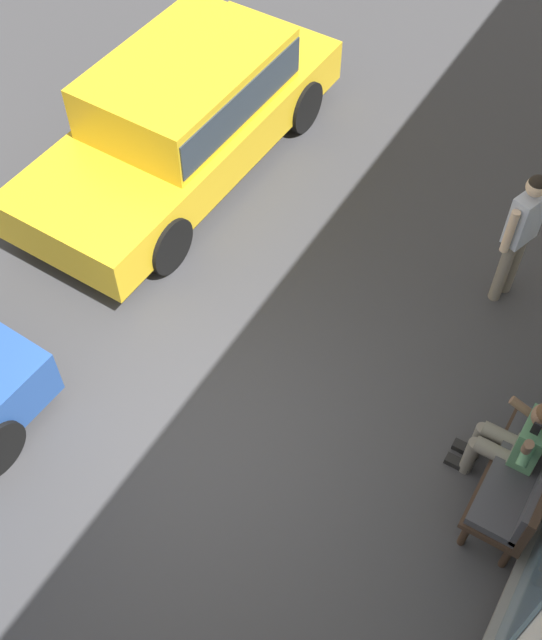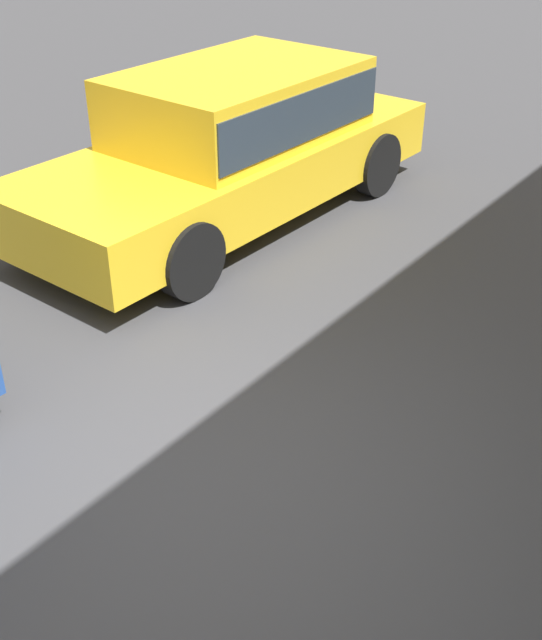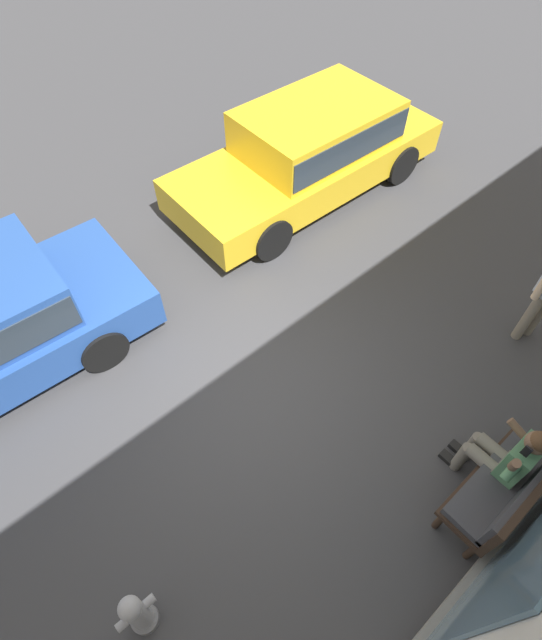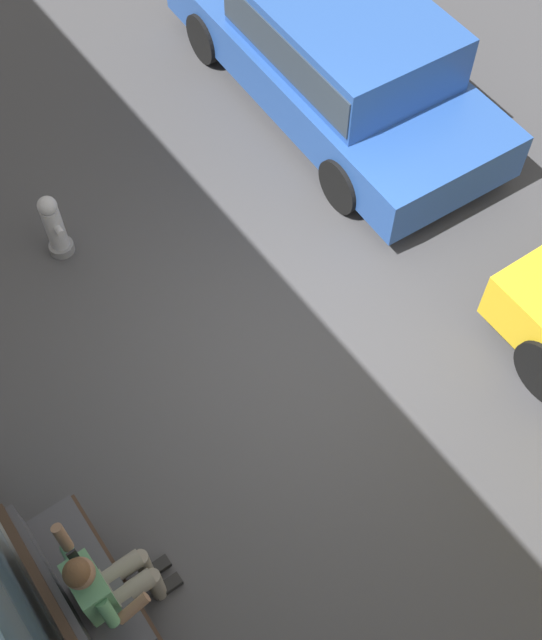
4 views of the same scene
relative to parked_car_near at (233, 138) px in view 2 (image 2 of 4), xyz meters
name	(u,v)px [view 2 (image 2 of 4)]	position (x,y,z in m)	size (l,w,h in m)	color
ground_plane	(194,480)	(3.27, 2.37, -0.81)	(60.00, 60.00, 0.00)	#38383A
parked_car_near	(233,138)	(0.00, 0.00, 0.00)	(4.73, 1.99, 1.48)	gold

